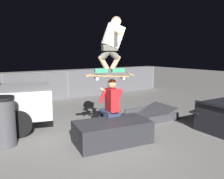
% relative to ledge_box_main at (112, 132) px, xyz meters
% --- Properties ---
extents(ground_plane, '(40.00, 40.00, 0.00)m').
position_rel_ledge_box_main_xyz_m(ground_plane, '(-0.10, 0.02, -0.23)').
color(ground_plane, slate).
extents(ledge_box_main, '(1.64, 1.05, 0.46)m').
position_rel_ledge_box_main_xyz_m(ledge_box_main, '(0.00, 0.00, 0.00)').
color(ledge_box_main, '#28282D').
rests_on(ledge_box_main, ground).
extents(person_sitting_on_ledge, '(0.60, 0.78, 1.29)m').
position_rel_ledge_box_main_xyz_m(person_sitting_on_ledge, '(0.23, 0.43, 0.48)').
color(person_sitting_on_ledge, '#2D3856').
rests_on(person_sitting_on_ledge, ground).
extents(skateboard, '(1.03, 0.52, 0.13)m').
position_rel_ledge_box_main_xyz_m(skateboard, '(0.06, 0.19, 1.15)').
color(skateboard, '#AD8451').
extents(skater_airborne, '(0.63, 0.86, 1.12)m').
position_rel_ledge_box_main_xyz_m(skater_airborne, '(0.11, 0.17, 1.83)').
color(skater_airborne, '#2D9E66').
extents(kicker_ramp, '(1.27, 1.11, 0.44)m').
position_rel_ledge_box_main_xyz_m(kicker_ramp, '(1.91, 0.84, -0.16)').
color(kicker_ramp, '#38383D').
rests_on(kicker_ramp, ground).
extents(trash_bin, '(0.47, 0.47, 1.00)m').
position_rel_ledge_box_main_xyz_m(trash_bin, '(-1.88, 1.06, 0.28)').
color(trash_bin, '#47474C').
rests_on(trash_bin, ground).
extents(fence_back, '(12.05, 0.05, 1.13)m').
position_rel_ledge_box_main_xyz_m(fence_back, '(-0.10, 4.80, 0.38)').
color(fence_back, slate).
rests_on(fence_back, ground).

